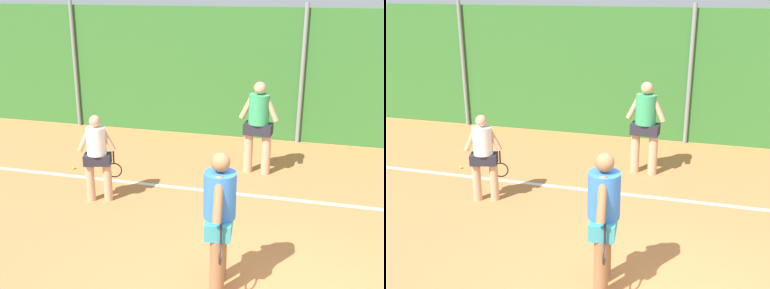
# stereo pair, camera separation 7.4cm
# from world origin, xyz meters

# --- Properties ---
(ground_plane) EXTENTS (31.73, 31.73, 0.00)m
(ground_plane) POSITION_xyz_m (0.00, 2.06, 0.00)
(ground_plane) COLOR #C67542
(hedge_fence_backdrop) EXTENTS (20.63, 0.25, 3.23)m
(hedge_fence_backdrop) POSITION_xyz_m (0.00, 6.98, 1.61)
(hedge_fence_backdrop) COLOR #33702D
(hedge_fence_backdrop) RESTS_ON ground_plane
(fence_post_left) EXTENTS (0.10, 0.10, 3.35)m
(fence_post_left) POSITION_xyz_m (-5.95, 6.80, 1.67)
(fence_post_left) COLOR gray
(fence_post_left) RESTS_ON ground_plane
(fence_post_center) EXTENTS (0.10, 0.10, 3.35)m
(fence_post_center) POSITION_xyz_m (0.00, 6.80, 1.67)
(fence_post_center) COLOR gray
(fence_post_center) RESTS_ON ground_plane
(court_baseline_paint) EXTENTS (15.07, 0.10, 0.01)m
(court_baseline_paint) POSITION_xyz_m (0.00, 3.43, 0.00)
(court_baseline_paint) COLOR white
(court_baseline_paint) RESTS_ON ground_plane
(player_foreground_near) EXTENTS (0.40, 0.85, 1.88)m
(player_foreground_near) POSITION_xyz_m (-0.73, 0.52, 1.05)
(player_foreground_near) COLOR #8C603D
(player_foreground_near) RESTS_ON ground_plane
(player_midcourt) EXTENTS (0.72, 0.39, 1.61)m
(player_midcourt) POSITION_xyz_m (-3.34, 2.55, 0.90)
(player_midcourt) COLOR tan
(player_midcourt) RESTS_ON ground_plane
(player_backcourt_far) EXTENTS (0.81, 0.41, 1.93)m
(player_backcourt_far) POSITION_xyz_m (-0.74, 4.58, 1.08)
(player_backcourt_far) COLOR tan
(player_backcourt_far) RESTS_ON ground_plane
(tennis_ball_1) EXTENTS (0.07, 0.07, 0.07)m
(tennis_ball_1) POSITION_xyz_m (-4.54, 3.78, 0.03)
(tennis_ball_1) COLOR #CCDB33
(tennis_ball_1) RESTS_ON ground_plane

